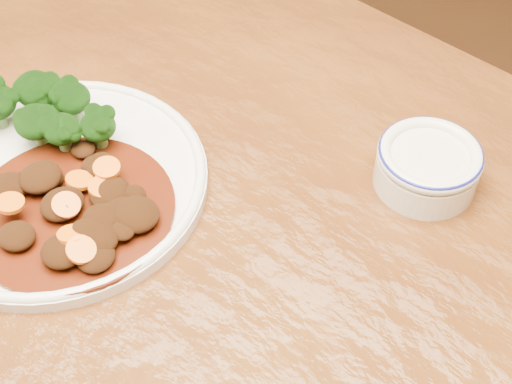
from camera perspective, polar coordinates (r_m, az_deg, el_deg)
The scene contains 5 objects.
dining_table at distance 0.73m, azimuth -5.73°, elevation -8.95°, with size 1.61×1.10×0.75m.
dinner_plate at distance 0.74m, azimuth -15.56°, elevation 0.91°, with size 0.30×0.30×0.02m.
broccoli_florets at distance 0.77m, azimuth -16.70°, elevation 6.51°, with size 0.15×0.09×0.05m.
mince_stew at distance 0.69m, azimuth -14.17°, elevation -1.27°, with size 0.20×0.20×0.03m.
dip_bowl at distance 0.72m, azimuth 13.58°, elevation 2.14°, with size 0.10×0.10×0.05m.
Camera 1 is at (0.29, -0.28, 1.28)m, focal length 50.00 mm.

